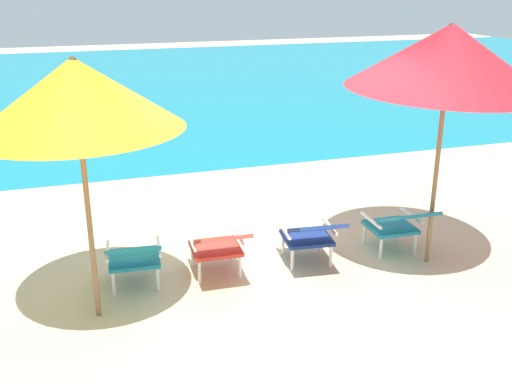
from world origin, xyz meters
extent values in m
plane|color=#CCB78E|center=(0.00, 4.00, 0.00)|extent=(40.00, 40.00, 0.00)
cube|color=teal|center=(0.00, 12.71, 0.00)|extent=(40.00, 18.00, 0.01)
cylinder|color=yellow|center=(-1.89, 6.24, 0.10)|extent=(1.60, 0.18, 0.18)
cube|color=teal|center=(-1.43, 0.23, 0.28)|extent=(0.56, 0.54, 0.04)
cube|color=teal|center=(-1.47, -0.14, 0.55)|extent=(0.56, 0.56, 0.27)
cylinder|color=white|center=(-1.63, 0.45, 0.13)|extent=(0.04, 0.04, 0.26)
cylinder|color=white|center=(-1.19, 0.42, 0.13)|extent=(0.04, 0.04, 0.26)
cylinder|color=white|center=(-1.67, 0.04, 0.13)|extent=(0.04, 0.04, 0.26)
cylinder|color=white|center=(-1.23, 0.00, 0.13)|extent=(0.04, 0.04, 0.26)
cube|color=white|center=(-1.69, 0.25, 0.40)|extent=(0.07, 0.50, 0.03)
cube|color=white|center=(-1.17, 0.20, 0.40)|extent=(0.07, 0.50, 0.03)
cube|color=red|center=(-0.57, 0.21, 0.28)|extent=(0.54, 0.52, 0.04)
cube|color=red|center=(-0.58, -0.15, 0.55)|extent=(0.54, 0.54, 0.27)
cylinder|color=white|center=(-0.78, 0.43, 0.13)|extent=(0.04, 0.04, 0.26)
cylinder|color=white|center=(-0.34, 0.42, 0.13)|extent=(0.04, 0.04, 0.26)
cylinder|color=white|center=(-0.79, 0.01, 0.13)|extent=(0.04, 0.04, 0.26)
cylinder|color=white|center=(-0.35, 0.00, 0.13)|extent=(0.04, 0.04, 0.26)
cube|color=white|center=(-0.82, 0.22, 0.40)|extent=(0.05, 0.50, 0.03)
cube|color=white|center=(-0.31, 0.20, 0.40)|extent=(0.05, 0.50, 0.03)
cube|color=navy|center=(0.48, 0.17, 0.28)|extent=(0.57, 0.55, 0.04)
cube|color=navy|center=(0.44, -0.19, 0.55)|extent=(0.57, 0.57, 0.27)
cylinder|color=white|center=(0.28, 0.41, 0.13)|extent=(0.04, 0.04, 0.26)
cylinder|color=white|center=(0.72, 0.36, 0.13)|extent=(0.04, 0.04, 0.26)
cylinder|color=white|center=(0.24, -0.01, 0.13)|extent=(0.04, 0.04, 0.26)
cylinder|color=white|center=(0.68, -0.06, 0.13)|extent=(0.04, 0.04, 0.26)
cube|color=white|center=(0.22, 0.20, 0.40)|extent=(0.08, 0.50, 0.03)
cube|color=white|center=(0.74, 0.15, 0.40)|extent=(0.08, 0.50, 0.03)
cube|color=teal|center=(1.53, 0.16, 0.28)|extent=(0.53, 0.51, 0.04)
cube|color=teal|center=(1.52, -0.21, 0.55)|extent=(0.53, 0.53, 0.27)
cylinder|color=white|center=(1.32, 0.37, 0.13)|extent=(0.04, 0.04, 0.26)
cylinder|color=white|center=(1.76, 0.36, 0.13)|extent=(0.04, 0.04, 0.26)
cylinder|color=white|center=(1.30, -0.05, 0.13)|extent=(0.04, 0.04, 0.26)
cylinder|color=white|center=(1.74, -0.06, 0.13)|extent=(0.04, 0.04, 0.26)
cube|color=white|center=(1.27, 0.16, 0.40)|extent=(0.04, 0.50, 0.03)
cube|color=white|center=(1.79, 0.15, 0.40)|extent=(0.04, 0.50, 0.03)
cylinder|color=olive|center=(-1.85, -0.31, 0.92)|extent=(0.05, 0.05, 1.84)
cone|color=yellow|center=(-1.85, -0.31, 2.12)|extent=(2.47, 2.46, 0.66)
sphere|color=#4C3823|center=(-1.85, -0.31, 2.40)|extent=(0.07, 0.07, 0.07)
cylinder|color=olive|center=(1.77, -0.27, 0.99)|extent=(0.05, 0.05, 1.99)
cone|color=red|center=(1.77, -0.27, 2.28)|extent=(2.91, 2.91, 0.73)
sphere|color=#4C3823|center=(1.77, -0.27, 2.58)|extent=(0.07, 0.07, 0.07)
camera|label=1|loc=(-1.92, -5.47, 3.05)|focal=41.79mm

